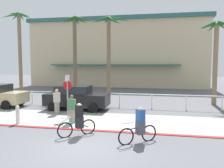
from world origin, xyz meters
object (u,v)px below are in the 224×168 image
object	(u,v)px
palm_tree_3	(217,42)
car_black_1	(76,97)
stop_sign_bike_lane	(67,90)
pedestrian_0	(57,103)
palm_tree_2	(109,39)
bollard_0	(18,114)
palm_tree_0	(19,35)
cyclist_blue_0	(139,126)
cyclist_teal_1	(78,120)
pedestrian_1	(72,110)
palm_tree_1	(75,36)

from	to	relation	value
palm_tree_3	car_black_1	distance (m)	11.39
stop_sign_bike_lane	pedestrian_0	xyz separation A→B (m)	(-1.17, 1.09, -0.94)
palm_tree_2	car_black_1	xyz separation A→B (m)	(-1.01, -6.31, -4.65)
bollard_0	palm_tree_3	distance (m)	14.94
bollard_0	palm_tree_3	size ratio (longest dim) A/B	0.15
palm_tree_0	car_black_1	world-z (taller)	palm_tree_0
cyclist_blue_0	pedestrian_0	distance (m)	7.13
car_black_1	bollard_0	bearing A→B (deg)	-111.72
stop_sign_bike_lane	pedestrian_0	distance (m)	1.86
cyclist_teal_1	pedestrian_1	world-z (taller)	pedestrian_1
pedestrian_1	palm_tree_3	bearing A→B (deg)	40.29
palm_tree_0	palm_tree_3	size ratio (longest dim) A/B	1.29
pedestrian_0	palm_tree_1	bearing A→B (deg)	101.30
stop_sign_bike_lane	palm_tree_0	size ratio (longest dim) A/B	0.30
palm_tree_1	pedestrian_0	xyz separation A→B (m)	(1.49, -7.47, -5.06)
cyclist_teal_1	pedestrian_1	xyz separation A→B (m)	(-1.10, 2.06, 0.02)
palm_tree_2	palm_tree_0	bearing A→B (deg)	179.07
car_black_1	palm_tree_0	bearing A→B (deg)	142.28
palm_tree_1	pedestrian_0	world-z (taller)	palm_tree_1
palm_tree_0	bollard_0	bearing A→B (deg)	-58.53
pedestrian_1	palm_tree_1	bearing A→B (deg)	108.98
bollard_0	car_black_1	xyz separation A→B (m)	(1.74, 4.36, 0.35)
palm_tree_1	palm_tree_2	world-z (taller)	palm_tree_1
stop_sign_bike_lane	palm_tree_1	size ratio (longest dim) A/B	0.33
pedestrian_1	car_black_1	bearing A→B (deg)	106.10
palm_tree_3	pedestrian_1	world-z (taller)	palm_tree_3
palm_tree_0	pedestrian_0	distance (m)	12.38
car_black_1	pedestrian_1	size ratio (longest dim) A/B	2.83
bollard_0	pedestrian_0	distance (m)	2.89
palm_tree_3	palm_tree_2	bearing A→B (deg)	164.91
bollard_0	pedestrian_1	size ratio (longest dim) A/B	0.64
palm_tree_2	cyclist_teal_1	bearing A→B (deg)	-84.63
pedestrian_0	cyclist_blue_0	bearing A→B (deg)	-38.19
palm_tree_3	pedestrian_0	world-z (taller)	palm_tree_3
bollard_0	pedestrian_0	bearing A→B (deg)	68.92
palm_tree_3	bollard_0	bearing A→B (deg)	-144.60
cyclist_teal_1	palm_tree_2	bearing A→B (deg)	95.37
pedestrian_1	cyclist_teal_1	bearing A→B (deg)	-62.00
palm_tree_2	pedestrian_0	distance (m)	9.46
palm_tree_0	pedestrian_0	xyz separation A→B (m)	(7.66, -8.14, -5.32)
cyclist_teal_1	pedestrian_0	world-z (taller)	pedestrian_0
stop_sign_bike_lane	cyclist_teal_1	distance (m)	3.49
palm_tree_0	palm_tree_2	distance (m)	9.39
palm_tree_2	cyclist_teal_1	xyz separation A→B (m)	(1.13, -11.98, -4.83)
palm_tree_1	cyclist_blue_0	distance (m)	14.75
palm_tree_0	palm_tree_2	bearing A→B (deg)	-0.93
palm_tree_3	stop_sign_bike_lane	bearing A→B (deg)	-144.69
stop_sign_bike_lane	pedestrian_1	xyz separation A→B (m)	(0.57, -0.84, -0.97)
stop_sign_bike_lane	pedestrian_0	size ratio (longest dim) A/B	1.59
palm_tree_1	pedestrian_1	world-z (taller)	palm_tree_1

